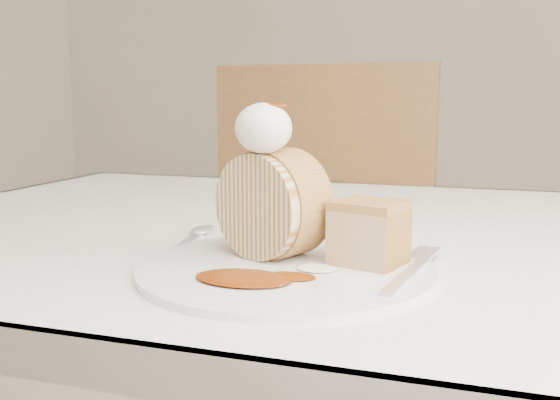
% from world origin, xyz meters
% --- Properties ---
extents(table, '(1.40, 0.90, 0.75)m').
position_xyz_m(table, '(0.00, 0.20, 0.66)').
color(table, white).
rests_on(table, ground).
extents(chair_far, '(0.48, 0.48, 0.99)m').
position_xyz_m(chair_far, '(-0.16, 0.78, 0.57)').
color(chair_far, brown).
rests_on(chair_far, ground).
extents(plate, '(0.37, 0.37, 0.01)m').
position_xyz_m(plate, '(-0.02, -0.04, 0.75)').
color(plate, white).
rests_on(plate, table).
extents(roulade_slice, '(0.13, 0.10, 0.11)m').
position_xyz_m(roulade_slice, '(-0.05, -0.01, 0.81)').
color(roulade_slice, beige).
rests_on(roulade_slice, plate).
extents(cake_chunk, '(0.08, 0.08, 0.06)m').
position_xyz_m(cake_chunk, '(0.06, -0.00, 0.79)').
color(cake_chunk, '#A6713E').
rests_on(cake_chunk, plate).
extents(whipped_cream, '(0.06, 0.06, 0.05)m').
position_xyz_m(whipped_cream, '(-0.05, -0.03, 0.89)').
color(whipped_cream, white).
rests_on(whipped_cream, roulade_slice).
extents(caramel_drizzle, '(0.03, 0.02, 0.01)m').
position_xyz_m(caramel_drizzle, '(-0.04, -0.02, 0.92)').
color(caramel_drizzle, '#692404').
rests_on(caramel_drizzle, whipped_cream).
extents(caramel_pool, '(0.11, 0.08, 0.00)m').
position_xyz_m(caramel_pool, '(-0.04, -0.10, 0.76)').
color(caramel_pool, '#692404').
rests_on(caramel_pool, plate).
extents(fork, '(0.05, 0.18, 0.00)m').
position_xyz_m(fork, '(0.10, -0.05, 0.76)').
color(fork, silver).
rests_on(fork, plate).
extents(spoon, '(0.05, 0.17, 0.00)m').
position_xyz_m(spoon, '(-0.17, 0.02, 0.75)').
color(spoon, silver).
rests_on(spoon, table).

